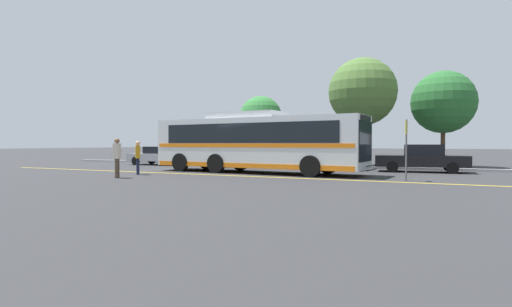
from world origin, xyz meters
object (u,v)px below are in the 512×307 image
parked_car_3 (422,158)px  pedestrian_0 (117,155)px  pedestrian_1 (138,155)px  tree_0 (261,117)px  tree_1 (363,92)px  parked_car_0 (160,156)px  parked_car_2 (325,158)px  bus_stop_sign (406,142)px  transit_bus (256,142)px  parked_car_1 (245,155)px  tree_2 (443,102)px

parked_car_3 → pedestrian_0: 15.60m
pedestrian_1 → tree_0: bearing=-45.1°
parked_car_3 → tree_1: bearing=42.0°
parked_car_0 → pedestrian_1: (4.78, -7.59, 0.27)m
tree_0 → tree_1: tree_1 is taller
parked_car_2 → pedestrian_1: size_ratio=2.59×
bus_stop_sign → parked_car_2: bearing=-134.3°
parked_car_2 → pedestrian_0: pedestrian_0 is taller
transit_bus → parked_car_3: size_ratio=2.48×
parked_car_0 → transit_bus: bearing=-113.7°
parked_car_1 → tree_2: bearing=-66.3°
parked_car_1 → bus_stop_sign: size_ratio=1.65×
parked_car_3 → tree_2: bearing=-14.4°
tree_0 → tree_1: bearing=-16.6°
parked_car_0 → bus_stop_sign: bus_stop_sign is taller
tree_0 → tree_1: (8.56, -2.55, 1.29)m
pedestrian_1 → tree_1: (8.81, 11.52, 4.00)m
transit_bus → tree_0: tree_0 is taller
pedestrian_0 → bus_stop_sign: (11.82, 4.02, 0.58)m
tree_0 → pedestrian_1: bearing=-91.0°
pedestrian_0 → parked_car_0: bearing=-173.1°
parked_car_0 → tree_2: size_ratio=0.72×
parked_car_0 → bus_stop_sign: bearing=-108.7°
parked_car_3 → bus_stop_sign: bearing=172.2°
pedestrian_0 → tree_1: bearing=125.9°
parked_car_1 → pedestrian_1: bearing=163.1°
parked_car_1 → pedestrian_1: 8.09m
parked_car_3 → bus_stop_sign: 5.84m
parked_car_1 → tree_1: size_ratio=0.58×
transit_bus → tree_2: size_ratio=1.88×
parked_car_1 → tree_1: 8.83m
pedestrian_1 → tree_2: 19.61m
pedestrian_1 → tree_2: bearing=-88.9°
parked_car_2 → pedestrian_0: size_ratio=2.44×
parked_car_2 → tree_0: (-7.10, 6.31, 2.98)m
bus_stop_sign → pedestrian_0: bearing=-66.9°
parked_car_1 → transit_bus: bearing=-149.4°
transit_bus → parked_car_1: size_ratio=2.85×
parked_car_2 → bus_stop_sign: 7.54m
parked_car_1 → parked_car_2: bearing=-93.8°
parked_car_1 → tree_2: 13.53m
bus_stop_sign → tree_0: 17.08m
parked_car_0 → tree_2: (18.42, 6.10, 3.58)m
transit_bus → bus_stop_sign: transit_bus is taller
parked_car_0 → tree_1: tree_1 is taller
transit_bus → tree_2: (8.87, 10.09, 2.62)m
parked_car_0 → tree_0: tree_0 is taller
tree_0 → tree_2: size_ratio=0.85×
parked_car_1 → parked_car_2: size_ratio=0.96×
parked_car_1 → bus_stop_sign: bearing=-121.8°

